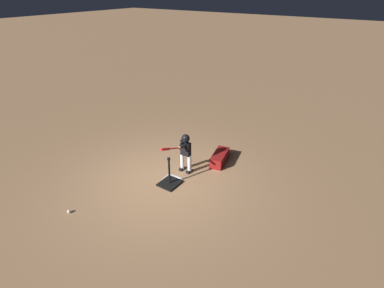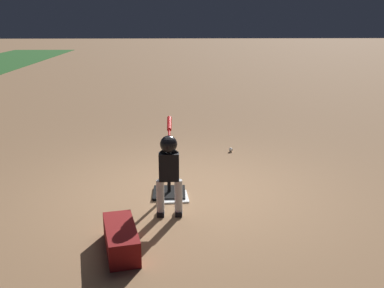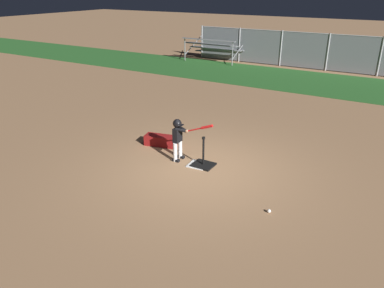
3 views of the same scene
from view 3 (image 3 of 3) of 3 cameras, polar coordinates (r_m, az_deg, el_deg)
ground_plane at (r=8.74m, az=1.32°, el=-3.99°), size 90.00×90.00×0.00m
grass_outfield_strip at (r=17.59m, az=17.64°, el=9.00°), size 56.00×4.38×0.02m
backstop_fence at (r=20.10m, az=19.99°, el=13.14°), size 14.30×0.08×1.82m
home_plate at (r=8.96m, az=0.90°, el=-3.18°), size 0.48×0.48×0.02m
batting_tee at (r=8.91m, az=1.73°, el=-2.82°), size 0.50×0.45×0.74m
batter_child at (r=8.97m, az=-2.00°, el=1.43°), size 1.06×0.33×1.09m
baseball at (r=7.33m, az=11.66°, el=-9.98°), size 0.07×0.07×0.07m
bleachers_right_center at (r=21.89m, az=3.77°, el=14.28°), size 3.20×2.43×1.29m
bleachers_left_center at (r=20.85m, az=25.83°, el=11.18°), size 3.90×1.96×0.96m
equipment_bag at (r=10.04m, az=-4.81°, el=0.53°), size 0.89×0.50×0.28m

